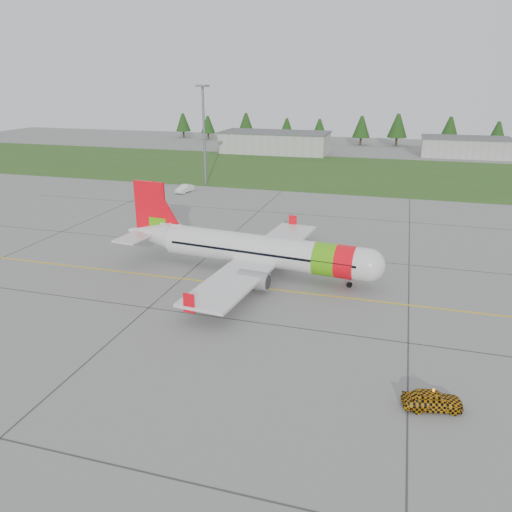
% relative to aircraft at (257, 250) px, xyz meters
% --- Properties ---
extents(ground, '(320.00, 320.00, 0.00)m').
position_rel_aircraft_xyz_m(ground, '(7.22, -12.13, -2.84)').
color(ground, gray).
rests_on(ground, ground).
extents(aircraft, '(32.45, 30.08, 9.84)m').
position_rel_aircraft_xyz_m(aircraft, '(0.00, 0.00, 0.00)').
color(aircraft, silver).
rests_on(aircraft, ground).
extents(follow_me_car, '(1.72, 1.91, 4.09)m').
position_rel_aircraft_xyz_m(follow_me_car, '(18.80, -21.12, -0.79)').
color(follow_me_car, orange).
rests_on(follow_me_car, ground).
extents(service_van, '(1.91, 1.83, 4.71)m').
position_rel_aircraft_xyz_m(service_van, '(-26.22, 38.17, -0.48)').
color(service_van, silver).
rests_on(service_van, ground).
extents(grass_strip, '(320.00, 50.00, 0.03)m').
position_rel_aircraft_xyz_m(grass_strip, '(7.22, 69.87, -2.82)').
color(grass_strip, '#30561E').
rests_on(grass_strip, ground).
extents(taxi_guideline, '(120.00, 0.25, 0.02)m').
position_rel_aircraft_xyz_m(taxi_guideline, '(7.22, -4.13, -2.83)').
color(taxi_guideline, gold).
rests_on(taxi_guideline, ground).
extents(hangar_west, '(32.00, 14.00, 6.00)m').
position_rel_aircraft_xyz_m(hangar_west, '(-22.78, 97.87, 0.16)').
color(hangar_west, '#A8A8A3').
rests_on(hangar_west, ground).
extents(hangar_east, '(24.00, 12.00, 5.20)m').
position_rel_aircraft_xyz_m(hangar_east, '(32.22, 105.87, -0.24)').
color(hangar_east, '#A8A8A3').
rests_on(hangar_east, ground).
extents(floodlight_mast, '(0.50, 0.50, 20.00)m').
position_rel_aircraft_xyz_m(floodlight_mast, '(-24.78, 45.87, 7.16)').
color(floodlight_mast, slate).
rests_on(floodlight_mast, ground).
extents(treeline, '(160.00, 8.00, 10.00)m').
position_rel_aircraft_xyz_m(treeline, '(7.22, 125.87, 2.16)').
color(treeline, '#1C3F14').
rests_on(treeline, ground).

